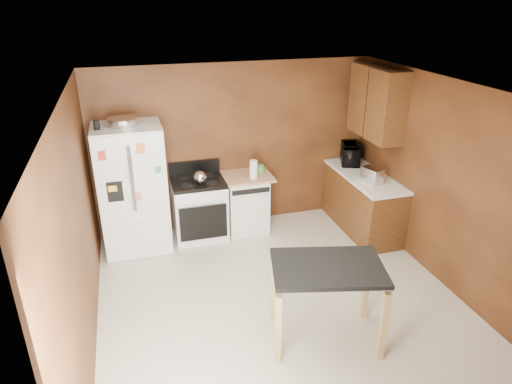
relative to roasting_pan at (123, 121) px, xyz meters
name	(u,v)px	position (x,y,z in m)	size (l,w,h in m)	color
floor	(282,304)	(1.58, -1.90, -1.85)	(4.50, 4.50, 0.00)	beige
ceiling	(288,93)	(1.58, -1.90, 0.65)	(4.50, 4.50, 0.00)	white
wall_back	(235,147)	(1.58, 0.35, -0.60)	(4.20, 4.20, 0.00)	brown
wall_front	(401,357)	(1.58, -4.15, -0.60)	(4.20, 4.20, 0.00)	brown
wall_left	(78,236)	(-0.52, -1.90, -0.60)	(4.50, 4.50, 0.00)	brown
wall_right	(450,188)	(3.68, -1.90, -0.60)	(4.50, 4.50, 0.00)	brown
roasting_pan	(123,121)	(0.00, 0.00, 0.00)	(0.39, 0.39, 0.10)	silver
pen_cup	(97,125)	(-0.32, -0.12, 0.01)	(0.08, 0.08, 0.12)	black
kettle	(200,178)	(0.95, -0.11, -0.85)	(0.19, 0.19, 0.19)	silver
paper_towel	(254,169)	(1.75, -0.08, -0.82)	(0.12, 0.12, 0.27)	white
green_canister	(260,169)	(1.90, 0.10, -0.90)	(0.11, 0.11, 0.12)	green
toaster	(372,175)	(3.32, -0.72, -0.84)	(0.18, 0.29, 0.21)	silver
microwave	(350,154)	(3.38, 0.09, -0.81)	(0.51, 0.34, 0.28)	black
refrigerator	(133,189)	(0.03, -0.03, -0.95)	(0.90, 0.80, 1.80)	white
gas_range	(199,208)	(0.94, 0.03, -1.39)	(0.76, 0.68, 1.10)	white
dishwasher	(246,202)	(1.66, 0.05, -1.40)	(0.78, 0.63, 0.89)	white
right_cabinets	(367,173)	(3.42, -0.42, -0.94)	(0.63, 1.58, 2.45)	brown
island	(327,278)	(1.81, -2.56, -1.09)	(1.25, 0.98, 0.91)	black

